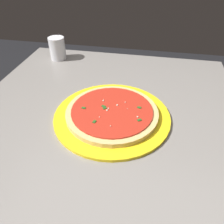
% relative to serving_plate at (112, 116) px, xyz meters
% --- Properties ---
extents(restaurant_table, '(1.07, 0.91, 0.78)m').
position_rel_serving_plate_xyz_m(restaurant_table, '(-0.05, 0.03, -0.14)').
color(restaurant_table, black).
rests_on(restaurant_table, ground_plane).
extents(serving_plate, '(0.37, 0.37, 0.01)m').
position_rel_serving_plate_xyz_m(serving_plate, '(0.00, 0.00, 0.00)').
color(serving_plate, yellow).
rests_on(serving_plate, restaurant_table).
extents(pizza, '(0.29, 0.29, 0.02)m').
position_rel_serving_plate_xyz_m(pizza, '(-0.00, -0.00, 0.01)').
color(pizza, '#DBB26B').
rests_on(pizza, serving_plate).
extents(cup_tall_drink, '(0.07, 0.07, 0.10)m').
position_rel_serving_plate_xyz_m(cup_tall_drink, '(0.38, 0.33, 0.05)').
color(cup_tall_drink, silver).
rests_on(cup_tall_drink, restaurant_table).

